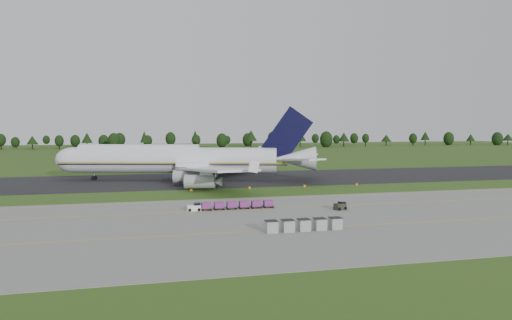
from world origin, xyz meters
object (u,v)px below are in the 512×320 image
object	(u,v)px
aircraft	(179,159)
baggage_train	(230,205)
utility_cart	(340,207)
edge_markers	(278,187)
uld_row	(304,225)

from	to	relation	value
aircraft	baggage_train	bearing A→B (deg)	-85.08
baggage_train	utility_cart	world-z (taller)	baggage_train
aircraft	edge_markers	world-z (taller)	aircraft
baggage_train	uld_row	world-z (taller)	uld_row
baggage_train	uld_row	bearing A→B (deg)	-71.87
utility_cart	aircraft	bearing A→B (deg)	112.88
uld_row	edge_markers	bearing A→B (deg)	77.74
uld_row	edge_markers	world-z (taller)	uld_row
aircraft	utility_cart	distance (m)	59.45
aircraft	uld_row	size ratio (longest dim) A/B	6.34
utility_cart	baggage_train	bearing A→B (deg)	164.29
aircraft	uld_row	distance (m)	70.58
uld_row	edge_markers	xyz separation A→B (m)	(10.21, 46.99, -0.63)
utility_cart	edge_markers	size ratio (longest dim) A/B	0.06
edge_markers	aircraft	bearing A→B (deg)	133.05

